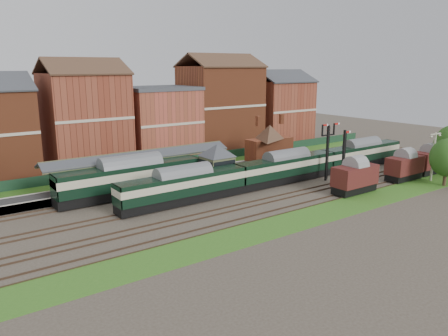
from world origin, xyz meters
TOP-DOWN VIEW (x-y plane):
  - ground at (0.00, 0.00)m, footprint 160.00×160.00m
  - grass_back at (0.00, 16.00)m, footprint 90.00×4.50m
  - grass_front at (0.00, -12.00)m, footprint 90.00×5.00m
  - fence at (0.00, 18.00)m, footprint 90.00×0.12m
  - platform at (-5.00, 9.75)m, footprint 55.00×3.40m
  - signal_box at (-3.00, 3.25)m, footprint 5.40×5.40m
  - brick_hut at (5.00, 3.25)m, footprint 3.20×2.64m
  - station_building at (12.00, 9.75)m, footprint 8.10×8.10m
  - canopy at (-11.00, 9.75)m, footprint 26.00×3.89m
  - semaphore_bracket at (12.04, -2.50)m, footprint 3.60×0.25m
  - semaphore_siding at (10.02, -7.00)m, footprint 1.23×0.25m
  - yard_lamp at (24.00, -11.50)m, footprint 2.60×0.22m
  - town_backdrop at (-0.18, 25.00)m, footprint 69.00×10.00m
  - dmu_train at (6.57, 0.00)m, footprint 50.19×2.64m
  - platform_railcar at (-13.90, 6.50)m, footprint 18.85×2.97m
  - goods_van_a at (10.04, -9.00)m, footprint 6.30×2.73m
  - goods_van_b at (21.16, -9.00)m, footprint 6.01×2.61m
  - goods_van_c at (27.77, -9.00)m, footprint 6.01×2.61m
  - tree_far at (22.89, -14.02)m, footprint 4.52×4.52m

SIDE VIEW (x-z plane):
  - ground at x=0.00m, z-range 0.00..0.00m
  - grass_back at x=0.00m, z-range 0.00..0.06m
  - grass_front at x=0.00m, z-range 0.00..0.06m
  - platform at x=-5.00m, z-range 0.00..1.00m
  - fence at x=0.00m, z-range 0.00..1.50m
  - brick_hut at x=5.00m, z-range -0.28..2.67m
  - goods_van_c at x=27.77m, z-range 0.25..3.90m
  - goods_van_b at x=21.16m, z-range 0.25..3.90m
  - goods_van_a at x=10.04m, z-range 0.26..4.08m
  - dmu_train at x=6.57m, z-range 0.34..4.19m
  - platform_railcar at x=-13.90m, z-range 0.36..4.70m
  - signal_box at x=-3.00m, z-range 0.19..6.19m
  - station_building at x=12.00m, z-range 1.01..6.91m
  - tree_far at x=22.89m, z-range 0.68..7.27m
  - yard_lamp at x=24.00m, z-range 0.49..7.49m
  - semaphore_siding at x=10.02m, z-range 0.16..8.16m
  - canopy at x=-11.00m, z-range 2.54..6.62m
  - semaphore_bracket at x=12.04m, z-range 0.54..8.72m
  - town_backdrop at x=-0.18m, z-range -1.00..15.00m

